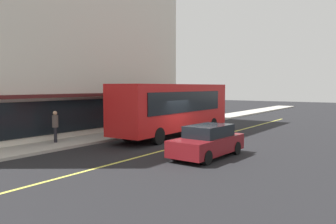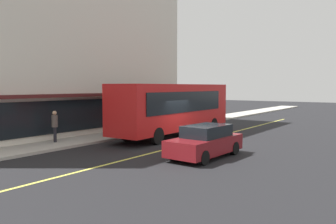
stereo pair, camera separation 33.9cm
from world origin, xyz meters
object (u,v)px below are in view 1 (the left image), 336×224
object	(u,v)px
traffic_light	(194,96)
pedestrian_near_storefront	(170,113)
bus	(175,107)
car_maroon	(208,142)
pedestrian_at_corner	(55,123)

from	to	relation	value
traffic_light	pedestrian_near_storefront	world-z (taller)	traffic_light
bus	traffic_light	distance (m)	7.01
car_maroon	pedestrian_at_corner	size ratio (longest dim) A/B	2.41
bus	pedestrian_at_corner	size ratio (longest dim) A/B	6.17
bus	car_maroon	size ratio (longest dim) A/B	2.56
bus	traffic_light	bearing A→B (deg)	19.84
traffic_light	car_maroon	distance (m)	13.94
traffic_light	pedestrian_near_storefront	distance (m)	2.60
pedestrian_at_corner	bus	bearing A→B (deg)	-26.89
traffic_light	pedestrian_at_corner	distance (m)	13.69
pedestrian_near_storefront	pedestrian_at_corner	bearing A→B (deg)	-178.83
pedestrian_at_corner	pedestrian_near_storefront	size ratio (longest dim) A/B	1.15
pedestrian_near_storefront	traffic_light	bearing A→B (deg)	-41.05
traffic_light	pedestrian_at_corner	xyz separation A→B (m)	(-13.57, 1.18, -1.29)
car_maroon	pedestrian_near_storefront	bearing A→B (deg)	42.10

